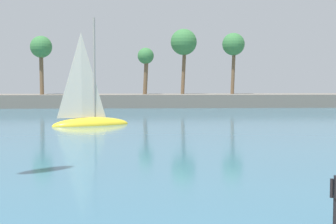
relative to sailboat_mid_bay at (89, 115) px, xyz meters
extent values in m
cube|color=#386B84|center=(4.56, 18.30, -0.89)|extent=(220.00, 98.47, 0.06)
cube|color=slate|center=(4.56, 27.53, -0.02)|extent=(114.05, 6.00, 1.80)
cylinder|color=brown|center=(-8.87, 27.00, 4.02)|extent=(0.62, 0.70, 6.31)
sphere|color=#38753D|center=(-8.87, 27.00, 7.17)|extent=(2.88, 2.88, 2.88)
cylinder|color=brown|center=(10.14, 28.86, 4.43)|extent=(0.83, 0.69, 7.14)
sphere|color=#38753D|center=(10.14, 28.86, 7.99)|extent=(3.59, 3.59, 3.59)
cylinder|color=brown|center=(16.92, 28.31, 4.28)|extent=(0.74, 0.66, 6.82)
sphere|color=#38753D|center=(16.92, 28.31, 7.68)|extent=(3.07, 3.07, 3.07)
cylinder|color=brown|center=(4.92, 27.20, 3.45)|extent=(0.79, 0.70, 5.18)
sphere|color=#38753D|center=(4.92, 27.20, 6.02)|extent=(2.17, 2.17, 2.17)
cylinder|color=black|center=(9.41, -30.93, -0.49)|extent=(0.15, 0.15, 0.86)
cylinder|color=black|center=(9.29, -30.90, 0.19)|extent=(0.09, 0.09, 0.50)
ellipsoid|color=yellow|center=(0.13, 0.06, -0.86)|extent=(6.83, 4.49, 1.32)
cylinder|color=gray|center=(0.43, 0.19, 3.92)|extent=(0.20, 0.20, 8.24)
pyramid|color=silver|center=(-0.59, -0.26, 3.30)|extent=(2.79, 1.39, 7.01)
camera|label=1|loc=(4.35, -44.38, 3.05)|focal=57.04mm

